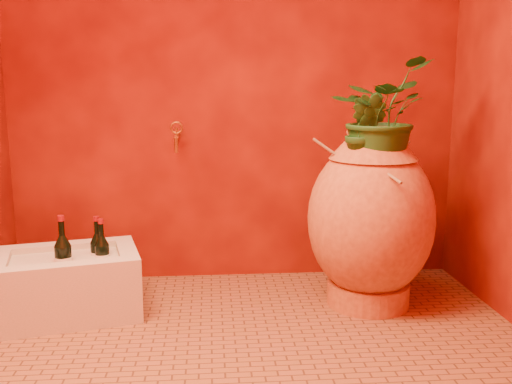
{
  "coord_description": "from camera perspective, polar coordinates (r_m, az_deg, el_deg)",
  "views": [
    {
      "loc": [
        -0.14,
        -2.21,
        1.11
      ],
      "look_at": [
        0.06,
        0.35,
        0.62
      ],
      "focal_mm": 40.0,
      "sensor_mm": 36.0,
      "label": 1
    }
  ],
  "objects": [
    {
      "name": "floor",
      "position": [
        2.48,
        -0.76,
        -15.75
      ],
      "size": [
        2.5,
        2.5,
        0.0
      ],
      "primitive_type": "plane",
      "color": "brown",
      "rests_on": "ground"
    },
    {
      "name": "wall_back",
      "position": [
        3.22,
        -2.03,
        13.31
      ],
      "size": [
        2.5,
        0.02,
        2.5
      ],
      "primitive_type": "cube",
      "color": "#510904",
      "rests_on": "ground"
    },
    {
      "name": "amphora",
      "position": [
        2.89,
        11.4,
        -2.62
      ],
      "size": [
        0.74,
        0.74,
        0.9
      ],
      "rotation": [
        0.0,
        0.0,
        -0.2
      ],
      "color": "#C67137",
      "rests_on": "floor"
    },
    {
      "name": "stone_basin",
      "position": [
        2.94,
        -18.4,
        -8.82
      ],
      "size": [
        0.76,
        0.61,
        0.31
      ],
      "rotation": [
        0.0,
        0.0,
        0.24
      ],
      "color": "beige",
      "rests_on": "floor"
    },
    {
      "name": "wine_bottle_a",
      "position": [
        2.9,
        -15.1,
        -6.27
      ],
      "size": [
        0.07,
        0.07,
        0.29
      ],
      "color": "black",
      "rests_on": "stone_basin"
    },
    {
      "name": "wine_bottle_b",
      "position": [
        2.93,
        -15.51,
        -6.03
      ],
      "size": [
        0.07,
        0.07,
        0.3
      ],
      "color": "black",
      "rests_on": "stone_basin"
    },
    {
      "name": "wine_bottle_c",
      "position": [
        2.85,
        -18.69,
        -6.46
      ],
      "size": [
        0.08,
        0.08,
        0.33
      ],
      "color": "black",
      "rests_on": "stone_basin"
    },
    {
      "name": "wall_tap",
      "position": [
        3.15,
        -7.95,
        5.63
      ],
      "size": [
        0.07,
        0.15,
        0.16
      ],
      "color": "#A67426",
      "rests_on": "wall_back"
    },
    {
      "name": "plant_main",
      "position": [
        2.82,
        12.24,
        7.53
      ],
      "size": [
        0.64,
        0.64,
        0.54
      ],
      "primitive_type": "imported",
      "rotation": [
        0.0,
        0.0,
        0.85
      ],
      "color": "#1C4F1C",
      "rests_on": "amphora"
    },
    {
      "name": "plant_side",
      "position": [
        2.73,
        10.86,
        5.95
      ],
      "size": [
        0.25,
        0.25,
        0.35
      ],
      "primitive_type": "imported",
      "rotation": [
        0.0,
        0.0,
        -0.7
      ],
      "color": "#1C4F1C",
      "rests_on": "amphora"
    }
  ]
}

